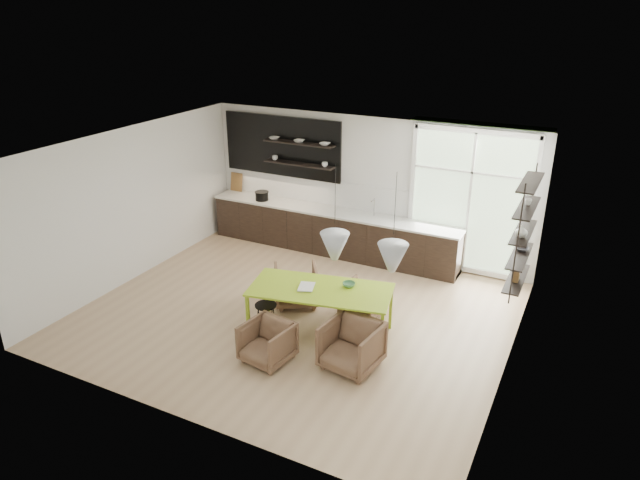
% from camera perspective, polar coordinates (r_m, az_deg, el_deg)
% --- Properties ---
extents(room, '(7.02, 6.01, 2.91)m').
position_cam_1_polar(room, '(9.96, 3.48, 2.01)').
color(room, tan).
rests_on(room, ground).
extents(kitchen_run, '(5.54, 0.69, 2.75)m').
position_cam_1_polar(kitchen_run, '(12.11, 0.84, 1.55)').
color(kitchen_run, black).
rests_on(kitchen_run, ground).
extents(right_shelving, '(0.26, 1.22, 1.90)m').
position_cam_1_polar(right_shelving, '(9.31, 19.59, 0.42)').
color(right_shelving, black).
rests_on(right_shelving, ground).
extents(dining_table, '(2.38, 1.43, 0.81)m').
position_cam_1_polar(dining_table, '(9.01, 0.06, -5.21)').
color(dining_table, '#99BF22').
rests_on(dining_table, ground).
extents(armchair_back_left, '(1.03, 1.03, 0.69)m').
position_cam_1_polar(armchair_back_left, '(10.12, -2.41, -4.54)').
color(armchair_back_left, brown).
rests_on(armchair_back_left, ground).
extents(armchair_back_right, '(0.70, 0.71, 0.60)m').
position_cam_1_polar(armchair_back_right, '(9.77, 4.32, -5.97)').
color(armchair_back_right, brown).
rests_on(armchair_back_right, ground).
extents(armchair_front_left, '(0.77, 0.79, 0.63)m').
position_cam_1_polar(armchair_front_left, '(8.61, -5.31, -10.17)').
color(armchair_front_left, brown).
rests_on(armchair_front_left, ground).
extents(armchair_front_right, '(0.87, 0.89, 0.72)m').
position_cam_1_polar(armchair_front_right, '(8.44, 3.16, -10.51)').
color(armchair_front_right, brown).
rests_on(armchair_front_right, ground).
extents(wire_stool, '(0.38, 0.38, 0.48)m').
position_cam_1_polar(wire_stool, '(9.35, -5.42, -7.36)').
color(wire_stool, black).
rests_on(wire_stool, ground).
extents(table_book, '(0.33, 0.38, 0.03)m').
position_cam_1_polar(table_book, '(9.03, -2.13, -4.66)').
color(table_book, white).
rests_on(table_book, dining_table).
extents(table_bowl, '(0.23, 0.23, 0.06)m').
position_cam_1_polar(table_bowl, '(9.06, 2.91, -4.47)').
color(table_bowl, '#4E8A5B').
rests_on(table_bowl, dining_table).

